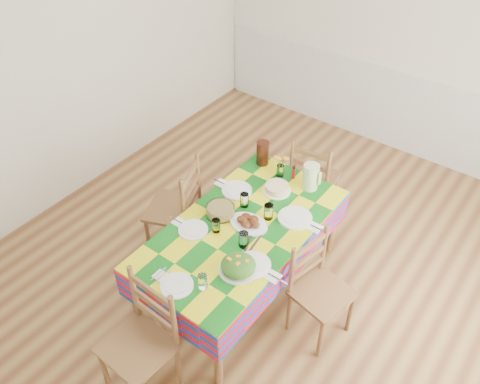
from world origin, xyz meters
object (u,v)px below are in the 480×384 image
Objects in this scene: dining_table at (241,234)px; tea_pitcher at (263,153)px; chair_near at (142,343)px; chair_far at (313,179)px; chair_left at (177,209)px; chair_right at (318,290)px; meat_platter at (249,222)px; green_pitcher at (311,177)px.

tea_pitcher reaches higher than dining_table.
chair_near is 1.08× the size of chair_far.
chair_left is (-0.71, -1.10, 0.03)m from chair_far.
chair_right is (1.42, -0.01, -0.04)m from chair_left.
dining_table is 1.13m from chair_far.
chair_far is (0.00, 2.24, -0.03)m from chair_near.
dining_table is 0.12m from meat_platter.
dining_table is 1.81× the size of chair_left.
chair_near is 1.00× the size of chair_left.
chair_far is at bearing 44.77° from tea_pitcher.
chair_right is (1.05, -0.77, -0.36)m from tea_pitcher.
chair_near is at bearing -91.22° from meat_platter.
tea_pitcher is at bearing 113.84° from dining_table.
chair_far is (-0.02, 1.06, -0.27)m from meat_platter.
dining_table is at bearing 102.45° from chair_right.
chair_left reaches higher than dining_table.
dining_table is 1.97× the size of chair_right.
chair_right reaches higher than dining_table.
meat_platter is 0.33× the size of chair_left.
meat_platter is 1.10m from chair_far.
meat_platter is 0.33× the size of chair_near.
meat_platter is at bearing 97.81° from chair_right.
chair_near is at bearing -95.35° from green_pitcher.
chair_near is (-0.03, -1.17, -0.23)m from meat_platter.
chair_far is at bearing 91.14° from meat_platter.
dining_table is 1.94× the size of chair_far.
green_pitcher is 0.25× the size of chair_far.
tea_pitcher is at bearing 117.20° from meat_platter.
chair_left reaches higher than green_pitcher.
green_pitcher is 0.55m from chair_far.
chair_near reaches higher than meat_platter.
chair_left is 1.09× the size of chair_right.
chair_left reaches higher than chair_right.
chair_near is (0.00, -1.12, -0.13)m from dining_table.
tea_pitcher is 0.25× the size of chair_right.
meat_platter is at bearing 63.94° from dining_table.
green_pitcher is at bearing 77.65° from meat_platter.
dining_table is at bearing 92.89° from chair_near.
chair_far is 1.31m from chair_left.
green_pitcher is 1.18m from chair_left.
chair_near and chair_left have the same top height.
chair_left is (-0.73, -0.04, -0.23)m from meat_platter.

